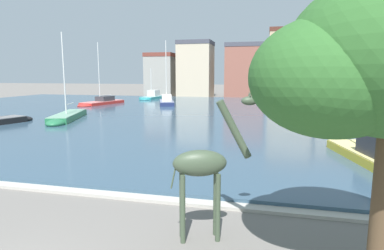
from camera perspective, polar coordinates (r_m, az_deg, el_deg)
harbor_water at (r=37.75m, az=5.20°, el=2.00°), size 89.47×52.21×0.26m
quay_edge_coping at (r=12.85m, az=-12.65°, el=-12.06°), size 89.47×0.50×0.12m
giraffe_statue at (r=8.95m, az=2.18°, el=-7.19°), size 2.32×1.14×4.17m
sailboat_green at (r=33.62m, az=-21.31°, el=1.14°), size 4.49×8.91×8.58m
sailboat_red at (r=49.89m, az=-15.85°, el=3.78°), size 3.91×8.75×9.20m
sailboat_white at (r=53.94m, az=25.58°, el=3.46°), size 2.16×8.42×7.70m
sailboat_navy at (r=48.25m, az=-4.52°, el=4.06°), size 4.23×7.47×9.50m
sailboat_teal at (r=59.37m, az=-7.13°, el=4.88°), size 2.91×6.97×5.80m
sailboat_yellow at (r=18.78m, az=28.84°, el=-4.55°), size 3.54×8.56×8.74m
townhouse_narrow_midrow at (r=69.77m, az=-5.47°, el=8.76°), size 5.98×5.62×9.08m
townhouse_wide_warehouse at (r=67.56m, az=0.65°, el=9.77°), size 6.86×6.47×11.38m
townhouse_end_terrace at (r=66.80m, az=9.43°, el=9.39°), size 7.88×6.96×10.75m
townhouse_corner_house at (r=66.89m, az=17.08°, el=10.29°), size 8.70×5.46×13.46m
townhouse_tall_gabled at (r=67.65m, az=24.48°, el=9.26°), size 8.26×8.15×12.02m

